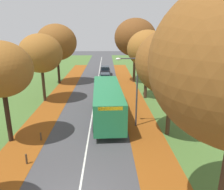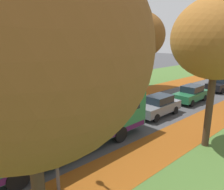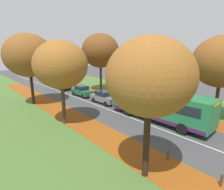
# 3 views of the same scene
# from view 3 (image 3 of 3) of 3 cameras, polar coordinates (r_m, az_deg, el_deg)

# --- Properties ---
(grass_verge_left) EXTENTS (12.00, 90.00, 0.01)m
(grass_verge_left) POSITION_cam_3_polar(r_m,az_deg,el_deg) (19.88, -28.34, -7.57)
(grass_verge_left) COLOR #476B2D
(grass_verge_left) RESTS_ON ground
(leaf_litter_left) EXTENTS (2.80, 60.00, 0.00)m
(leaf_litter_left) POSITION_cam_3_polar(r_m,az_deg,el_deg) (16.25, -7.03, -10.55)
(leaf_litter_left) COLOR #8C4714
(leaf_litter_left) RESTS_ON grass_verge_left
(grass_verge_right) EXTENTS (12.00, 90.00, 0.01)m
(grass_verge_right) POSITION_cam_3_polar(r_m,az_deg,el_deg) (29.40, 8.93, 0.40)
(grass_verge_right) COLOR #476B2D
(grass_verge_right) RESTS_ON ground
(leaf_litter_right) EXTENTS (2.80, 60.00, 0.00)m
(leaf_litter_right) POSITION_cam_3_polar(r_m,az_deg,el_deg) (22.33, 12.99, -4.01)
(leaf_litter_right) COLOR #8C4714
(leaf_litter_right) RESTS_ON grass_verge_right
(road_centre_line) EXTENTS (0.12, 80.00, 0.01)m
(road_centre_line) POSITION_cam_3_polar(r_m,az_deg,el_deg) (23.35, -5.90, -2.96)
(road_centre_line) COLOR silver
(road_centre_line) RESTS_ON ground
(tree_left_near) EXTENTS (4.35, 4.35, 7.45)m
(tree_left_near) POSITION_cam_3_polar(r_m,az_deg,el_deg) (8.70, 12.19, 5.61)
(tree_left_near) COLOR black
(tree_left_near) RESTS_ON ground
(tree_left_mid) EXTENTS (4.82, 4.82, 7.76)m
(tree_left_mid) POSITION_cam_3_polar(r_m,az_deg,el_deg) (16.45, -16.35, 9.38)
(tree_left_mid) COLOR #422D1E
(tree_left_mid) RESTS_ON ground
(tree_left_far) EXTENTS (5.98, 5.98, 9.00)m
(tree_left_far) POSITION_cam_3_polar(r_m,az_deg,el_deg) (24.76, -25.57, 11.54)
(tree_left_far) COLOR black
(tree_left_far) RESTS_ON ground
(tree_right_near) EXTENTS (5.55, 5.55, 8.31)m
(tree_right_near) POSITION_cam_3_polar(r_m,az_deg,el_deg) (19.99, 32.33, 9.18)
(tree_right_near) COLOR #422D1E
(tree_right_near) RESTS_ON ground
(tree_right_mid) EXTENTS (4.72, 4.72, 8.14)m
(tree_right_mid) POSITION_cam_3_polar(r_m,az_deg,el_deg) (24.73, 9.51, 11.94)
(tree_right_mid) COLOR #422D1E
(tree_right_mid) RESTS_ON ground
(tree_right_far) EXTENTS (6.39, 6.39, 9.86)m
(tree_right_far) POSITION_cam_3_polar(r_m,az_deg,el_deg) (30.89, -3.80, 14.20)
(tree_right_far) COLOR #422D1E
(tree_right_far) RESTS_ON ground
(bollard_third) EXTENTS (0.12, 0.12, 0.70)m
(bollard_third) POSITION_cam_3_polar(r_m,az_deg,el_deg) (11.29, 32.15, -22.55)
(bollard_third) COLOR #4C3823
(bollard_third) RESTS_ON ground
(bollard_fourth) EXTENTS (0.12, 0.12, 0.64)m
(bollard_fourth) POSITION_cam_3_polar(r_m,az_deg,el_deg) (12.26, 17.76, -18.08)
(bollard_fourth) COLOR #4C3823
(bollard_fourth) RESTS_ON ground
(streetlamp_right) EXTENTS (1.89, 0.28, 6.00)m
(streetlamp_right) POSITION_cam_3_polar(r_m,az_deg,el_deg) (18.33, 23.93, 3.35)
(streetlamp_right) COLOR #47474C
(streetlamp_right) RESTS_ON ground
(bus) EXTENTS (2.94, 10.49, 2.98)m
(bus) POSITION_cam_3_polar(r_m,az_deg,el_deg) (17.88, 14.64, -2.85)
(bus) COLOR #237A47
(bus) RESTS_ON ground
(car_grey_lead) EXTENTS (1.85, 4.23, 1.62)m
(car_grey_lead) POSITION_cam_3_polar(r_m,az_deg,el_deg) (23.57, -2.67, -0.71)
(car_grey_lead) COLOR slate
(car_grey_lead) RESTS_ON ground
(car_green_following) EXTENTS (1.87, 4.24, 1.62)m
(car_green_following) POSITION_cam_3_polar(r_m,az_deg,el_deg) (27.85, -9.74, 1.34)
(car_green_following) COLOR #1E6038
(car_green_following) RESTS_ON ground
(car_black_third_in_line) EXTENTS (1.86, 4.24, 1.62)m
(car_black_third_in_line) POSITION_cam_3_polar(r_m,az_deg,el_deg) (33.77, -15.78, 3.16)
(car_black_third_in_line) COLOR black
(car_black_third_in_line) RESTS_ON ground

